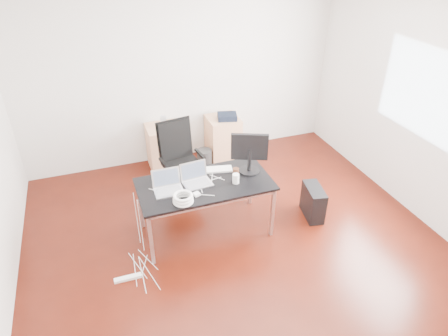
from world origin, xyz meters
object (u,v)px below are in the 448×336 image
object	(u,v)px
filing_cabinet_right	(223,137)
filing_cabinet_left	(164,147)
pc_tower	(313,202)
desk	(205,187)
office_chair	(180,157)

from	to	relation	value
filing_cabinet_right	filing_cabinet_left	bearing A→B (deg)	180.00
filing_cabinet_right	pc_tower	bearing A→B (deg)	-72.98
desk	pc_tower	size ratio (longest dim) A/B	3.56
pc_tower	filing_cabinet_left	bearing A→B (deg)	140.51
desk	filing_cabinet_left	bearing A→B (deg)	94.65
desk	filing_cabinet_right	distance (m)	1.97
desk	office_chair	size ratio (longest dim) A/B	1.48
office_chair	filing_cabinet_right	world-z (taller)	office_chair
filing_cabinet_left	office_chair	bearing A→B (deg)	-85.58
office_chair	filing_cabinet_left	bearing A→B (deg)	85.41
filing_cabinet_left	filing_cabinet_right	bearing A→B (deg)	0.00
filing_cabinet_left	filing_cabinet_right	xyz separation A→B (m)	(0.99, 0.00, 0.00)
filing_cabinet_left	filing_cabinet_right	world-z (taller)	same
desk	office_chair	distance (m)	0.94
desk	filing_cabinet_left	size ratio (longest dim) A/B	2.29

